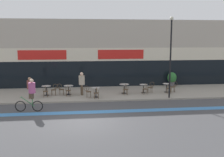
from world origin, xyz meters
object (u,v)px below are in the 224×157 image
(bistro_table_4, at_px, (143,87))
(cafe_chair_4_side, at_px, (151,87))
(cafe_chair_5_side, at_px, (174,86))
(pedestrian_far_end, at_px, (30,86))
(bistro_table_3, at_px, (124,87))
(cafe_chair_5_near, at_px, (169,87))
(cafe_chair_2_near, at_px, (96,92))
(cafe_chair_1_near, at_px, (68,90))
(cyclist_0, at_px, (31,93))
(cafe_chair_2_side, at_px, (88,91))
(cafe_chair_3_near, at_px, (126,89))
(bistro_table_1, at_px, (68,88))
(pedestrian_near_end, at_px, (82,82))
(bistro_table_5, at_px, (166,86))
(cafe_chair_4_near, at_px, (145,88))
(bistro_table_0, at_px, (46,89))
(cafe_chair_0_side, at_px, (54,89))
(planter_pot, at_px, (172,79))
(cafe_chair_1_side, at_px, (61,88))
(bistro_table_2, at_px, (96,90))
(cafe_chair_0_near, at_px, (45,90))
(lamp_post, at_px, (171,52))

(bistro_table_4, bearing_deg, cafe_chair_4_side, 0.74)
(cafe_chair_5_side, distance_m, pedestrian_far_end, 11.57)
(bistro_table_3, distance_m, cafe_chair_4_side, 2.24)
(cafe_chair_5_side, bearing_deg, cafe_chair_5_near, 51.95)
(cafe_chair_5_near, bearing_deg, cafe_chair_2_near, 97.31)
(bistro_table_3, height_order, cafe_chair_1_near, cafe_chair_1_near)
(cyclist_0, bearing_deg, cafe_chair_2_side, -134.82)
(cafe_chair_3_near, bearing_deg, bistro_table_1, 78.88)
(pedestrian_near_end, bearing_deg, bistro_table_5, -14.71)
(cafe_chair_5_side, distance_m, pedestrian_near_end, 7.68)
(cafe_chair_4_near, bearing_deg, cyclist_0, 108.75)
(bistro_table_0, bearing_deg, cafe_chair_2_side, -18.67)
(bistro_table_0, relative_size, cafe_chair_5_side, 0.85)
(bistro_table_1, relative_size, cafe_chair_4_side, 0.85)
(cafe_chair_5_near, xyz_separation_m, cafe_chair_5_side, (0.62, 0.62, 0.00))
(cafe_chair_3_near, bearing_deg, pedestrian_far_end, 89.85)
(cyclist_0, bearing_deg, cafe_chair_1_near, -115.77)
(cafe_chair_0_side, xyz_separation_m, planter_pot, (10.59, 2.69, 0.21))
(bistro_table_0, distance_m, cafe_chair_1_near, 1.82)
(bistro_table_1, bearing_deg, cafe_chair_2_side, -37.49)
(bistro_table_5, xyz_separation_m, cafe_chair_1_near, (-8.09, -0.63, -0.00))
(bistro_table_0, distance_m, cafe_chair_2_side, 3.40)
(cafe_chair_1_side, relative_size, pedestrian_near_end, 0.49)
(bistro_table_0, xyz_separation_m, pedestrian_near_end, (2.78, -0.16, 0.54))
(pedestrian_far_end, bearing_deg, cafe_chair_0_side, 43.96)
(bistro_table_2, bearing_deg, planter_pot, 27.18)
(cafe_chair_0_near, xyz_separation_m, cyclist_0, (-0.41, -3.55, 0.57))
(cafe_chair_2_side, relative_size, cafe_chair_4_near, 1.00)
(cafe_chair_2_near, distance_m, cafe_chair_4_near, 4.16)
(bistro_table_2, bearing_deg, pedestrian_near_end, 138.79)
(cafe_chair_4_side, bearing_deg, lamp_post, 108.91)
(cafe_chair_2_near, relative_size, cafe_chair_4_side, 1.00)
(cafe_chair_0_side, height_order, cafe_chair_5_near, same)
(bistro_table_0, height_order, bistro_table_2, bistro_table_0)
(bistro_table_4, distance_m, bistro_table_5, 1.97)
(cafe_chair_0_side, bearing_deg, bistro_table_3, 177.88)
(cafe_chair_1_side, xyz_separation_m, cafe_chair_2_near, (2.75, -1.77, 0.00))
(cafe_chair_2_side, bearing_deg, cafe_chair_3_near, 11.60)
(bistro_table_3, bearing_deg, bistro_table_0, -179.71)
(bistro_table_0, relative_size, cafe_chair_1_near, 0.85)
(cafe_chair_4_side, height_order, lamp_post, lamp_post)
(cafe_chair_4_near, height_order, cafe_chair_5_near, same)
(cafe_chair_2_near, bearing_deg, cafe_chair_5_near, -80.00)
(bistro_table_2, bearing_deg, cafe_chair_1_side, 157.41)
(bistro_table_1, relative_size, cafe_chair_0_side, 0.85)
(cafe_chair_1_side, xyz_separation_m, cafe_chair_2_side, (2.12, -1.14, 0.00))
(planter_pot, bearing_deg, bistro_table_4, -141.76)
(cafe_chair_2_side, bearing_deg, cafe_chair_2_near, -42.76)
(bistro_table_1, distance_m, cyclist_0, 4.77)
(cafe_chair_0_near, xyz_separation_m, lamp_post, (9.38, -1.28, 2.92))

